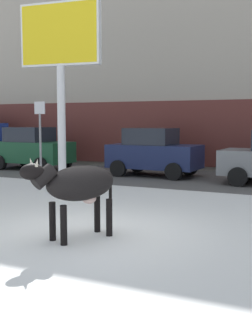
{
  "coord_description": "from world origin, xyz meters",
  "views": [
    {
      "loc": [
        4.32,
        -7.17,
        2.15
      ],
      "look_at": [
        0.06,
        1.62,
        1.1
      ],
      "focal_mm": 47.25,
      "sensor_mm": 36.0,
      "label": 1
    }
  ],
  "objects_px": {
    "cow_black": "(78,185)",
    "car_darkgreen_hatchback": "(32,148)",
    "street_sign": "(40,134)",
    "pedestrian_by_cars": "(158,148)",
    "billboard": "(60,46)",
    "car_navy_hatchback": "(154,152)"
  },
  "relations": [
    {
      "from": "cow_black",
      "to": "car_darkgreen_hatchback",
      "type": "bearing_deg",
      "value": 131.74
    },
    {
      "from": "car_darkgreen_hatchback",
      "to": "car_navy_hatchback",
      "type": "relative_size",
      "value": 1.0
    },
    {
      "from": "billboard",
      "to": "pedestrian_by_cars",
      "type": "bearing_deg",
      "value": 90.93
    },
    {
      "from": "car_darkgreen_hatchback",
      "to": "pedestrian_by_cars",
      "type": "distance_m",
      "value": 5.77
    },
    {
      "from": "car_navy_hatchback",
      "to": "street_sign",
      "type": "distance_m",
      "value": 4.4
    },
    {
      "from": "car_darkgreen_hatchback",
      "to": "street_sign",
      "type": "xyz_separation_m",
      "value": [
        2.58,
        -2.81,
        0.74
      ]
    },
    {
      "from": "cow_black",
      "to": "street_sign",
      "type": "distance_m",
      "value": 8.24
    },
    {
      "from": "car_darkgreen_hatchback",
      "to": "car_navy_hatchback",
      "type": "bearing_deg",
      "value": 1.45
    },
    {
      "from": "car_navy_hatchback",
      "to": "street_sign",
      "type": "bearing_deg",
      "value": -136.94
    },
    {
      "from": "car_navy_hatchback",
      "to": "car_darkgreen_hatchback",
      "type": "bearing_deg",
      "value": -178.55
    },
    {
      "from": "billboard",
      "to": "street_sign",
      "type": "height_order",
      "value": "billboard"
    },
    {
      "from": "car_darkgreen_hatchback",
      "to": "car_navy_hatchback",
      "type": "height_order",
      "value": "same"
    },
    {
      "from": "street_sign",
      "to": "cow_black",
      "type": "bearing_deg",
      "value": -48.62
    },
    {
      "from": "cow_black",
      "to": "street_sign",
      "type": "bearing_deg",
      "value": 131.38
    },
    {
      "from": "cow_black",
      "to": "pedestrian_by_cars",
      "type": "bearing_deg",
      "value": 105.21
    },
    {
      "from": "cow_black",
      "to": "car_darkgreen_hatchback",
      "type": "relative_size",
      "value": 0.53
    },
    {
      "from": "billboard",
      "to": "pedestrian_by_cars",
      "type": "height_order",
      "value": "billboard"
    },
    {
      "from": "car_darkgreen_hatchback",
      "to": "street_sign",
      "type": "relative_size",
      "value": 1.26
    },
    {
      "from": "pedestrian_by_cars",
      "to": "car_darkgreen_hatchback",
      "type": "bearing_deg",
      "value": -143.5
    },
    {
      "from": "cow_black",
      "to": "street_sign",
      "type": "relative_size",
      "value": 0.67
    },
    {
      "from": "street_sign",
      "to": "pedestrian_by_cars",
      "type": "bearing_deg",
      "value": 71.78
    },
    {
      "from": "billboard",
      "to": "cow_black",
      "type": "bearing_deg",
      "value": -52.88
    }
  ]
}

